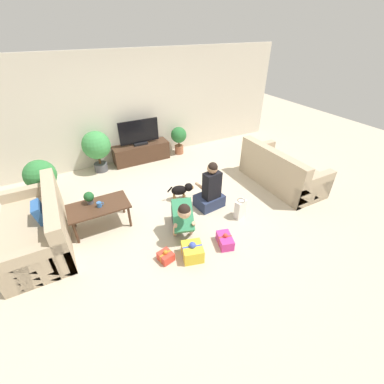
% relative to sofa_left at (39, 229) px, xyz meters
% --- Properties ---
extents(ground_plane, '(16.00, 16.00, 0.00)m').
position_rel_sofa_left_xyz_m(ground_plane, '(2.39, -0.21, -0.31)').
color(ground_plane, beige).
extents(wall_back, '(8.40, 0.06, 2.60)m').
position_rel_sofa_left_xyz_m(wall_back, '(2.39, 2.42, 0.99)').
color(wall_back, beige).
rests_on(wall_back, ground_plane).
extents(sofa_left, '(0.91, 1.85, 0.88)m').
position_rel_sofa_left_xyz_m(sofa_left, '(0.00, 0.00, 0.00)').
color(sofa_left, tan).
rests_on(sofa_left, ground_plane).
extents(sofa_right, '(0.91, 1.85, 0.88)m').
position_rel_sofa_left_xyz_m(sofa_right, '(4.78, -0.42, 0.00)').
color(sofa_right, tan).
rests_on(sofa_right, ground_plane).
extents(coffee_table, '(1.01, 0.57, 0.46)m').
position_rel_sofa_left_xyz_m(coffee_table, '(0.95, -0.04, 0.10)').
color(coffee_table, '#472D1E').
rests_on(coffee_table, ground_plane).
extents(tv_console, '(1.42, 0.43, 0.46)m').
position_rel_sofa_left_xyz_m(tv_console, '(2.43, 2.14, -0.08)').
color(tv_console, '#472D1E').
rests_on(tv_console, ground_plane).
extents(tv, '(1.00, 0.20, 0.63)m').
position_rel_sofa_left_xyz_m(tv, '(2.43, 2.14, 0.43)').
color(tv, black).
rests_on(tv, tv_console).
extents(potted_plant_back_right, '(0.42, 0.42, 0.75)m').
position_rel_sofa_left_xyz_m(potted_plant_back_right, '(3.49, 2.09, 0.17)').
color(potted_plant_back_right, '#A36042').
rests_on(potted_plant_back_right, ground_plane).
extents(potted_plant_back_left, '(0.65, 0.65, 1.00)m').
position_rel_sofa_left_xyz_m(potted_plant_back_left, '(1.37, 2.09, 0.33)').
color(potted_plant_back_left, '#4C4C51').
rests_on(potted_plant_back_left, ground_plane).
extents(potted_plant_corner_left, '(0.59, 0.59, 0.91)m').
position_rel_sofa_left_xyz_m(potted_plant_corner_left, '(0.15, 1.28, 0.28)').
color(potted_plant_corner_left, '#336B84').
rests_on(potted_plant_corner_left, ground_plane).
extents(person_kneeling, '(0.54, 0.85, 0.82)m').
position_rel_sofa_left_xyz_m(person_kneeling, '(2.14, -0.87, 0.06)').
color(person_kneeling, '#23232D').
rests_on(person_kneeling, ground_plane).
extents(person_sitting, '(0.56, 0.52, 0.99)m').
position_rel_sofa_left_xyz_m(person_sitting, '(2.97, -0.42, 0.05)').
color(person_sitting, '#283351').
rests_on(person_sitting, ground_plane).
extents(dog, '(0.53, 0.28, 0.37)m').
position_rel_sofa_left_xyz_m(dog, '(2.58, 0.05, -0.07)').
color(dog, black).
rests_on(dog, ground_plane).
extents(gift_box_a, '(0.38, 0.40, 0.31)m').
position_rel_sofa_left_xyz_m(gift_box_a, '(2.04, -1.43, -0.19)').
color(gift_box_a, yellow).
rests_on(gift_box_a, ground_plane).
extents(gift_box_b, '(0.30, 0.40, 0.23)m').
position_rel_sofa_left_xyz_m(gift_box_b, '(2.64, -1.44, -0.22)').
color(gift_box_b, '#CC3389').
rests_on(gift_box_b, ground_plane).
extents(gift_box_c, '(0.25, 0.26, 0.20)m').
position_rel_sofa_left_xyz_m(gift_box_c, '(1.65, -1.29, -0.23)').
color(gift_box_c, red).
rests_on(gift_box_c, ground_plane).
extents(gift_bag_a, '(0.24, 0.17, 0.39)m').
position_rel_sofa_left_xyz_m(gift_bag_a, '(3.28, -0.97, -0.12)').
color(gift_bag_a, white).
rests_on(gift_bag_a, ground_plane).
extents(mug, '(0.12, 0.08, 0.09)m').
position_rel_sofa_left_xyz_m(mug, '(0.98, -0.08, 0.20)').
color(mug, '#386BAD').
rests_on(mug, coffee_table).
extents(tabletop_plant, '(0.17, 0.17, 0.22)m').
position_rel_sofa_left_xyz_m(tabletop_plant, '(0.85, 0.10, 0.28)').
color(tabletop_plant, '#4C4C51').
rests_on(tabletop_plant, coffee_table).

